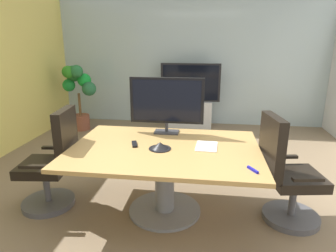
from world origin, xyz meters
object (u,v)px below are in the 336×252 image
object	(u,v)px
conference_table	(165,163)
tv_monitor	(167,102)
wall_display_unit	(190,106)
remote_control	(134,144)
office_chair_right	(286,179)
conference_phone	(160,146)
office_chair_left	(53,167)
potted_plant	(78,89)

from	to	relation	value
conference_table	tv_monitor	distance (m)	0.72
wall_display_unit	remote_control	xyz separation A→B (m)	(-0.37, -3.20, 0.29)
office_chair_right	conference_phone	bearing A→B (deg)	83.29
tv_monitor	remote_control	distance (m)	0.64
conference_table	conference_phone	size ratio (longest dim) A/B	8.57
office_chair_right	remote_control	bearing A→B (deg)	79.79
office_chair_left	conference_phone	distance (m)	1.20
tv_monitor	potted_plant	bearing A→B (deg)	132.71
office_chair_left	wall_display_unit	xyz separation A→B (m)	(1.25, 3.27, -0.01)
conference_table	office_chair_left	distance (m)	1.20
conference_table	potted_plant	size ratio (longest dim) A/B	1.45
office_chair_left	wall_display_unit	bearing A→B (deg)	152.65
potted_plant	conference_phone	bearing A→B (deg)	-53.19
tv_monitor	conference_table	bearing A→B (deg)	-84.42
conference_table	wall_display_unit	distance (m)	3.23
office_chair_left	conference_phone	xyz separation A→B (m)	(1.16, -0.00, 0.30)
conference_phone	potted_plant	bearing A→B (deg)	126.81
conference_phone	remote_control	distance (m)	0.29
office_chair_left	potted_plant	size ratio (longest dim) A/B	0.84
wall_display_unit	office_chair_right	bearing A→B (deg)	-70.36
conference_table	office_chair_left	world-z (taller)	office_chair_left
office_chair_left	potted_plant	world-z (taller)	potted_plant
office_chair_right	potted_plant	distance (m)	4.34
conference_table	office_chair_left	xyz separation A→B (m)	(-1.20, -0.05, -0.10)
office_chair_right	wall_display_unit	bearing A→B (deg)	10.21
tv_monitor	conference_phone	world-z (taller)	tv_monitor
wall_display_unit	remote_control	world-z (taller)	wall_display_unit
tv_monitor	conference_phone	distance (m)	0.63
office_chair_right	remote_control	world-z (taller)	office_chair_right
wall_display_unit	conference_phone	bearing A→B (deg)	-91.54
conference_table	tv_monitor	size ratio (longest dim) A/B	2.24
tv_monitor	wall_display_unit	bearing A→B (deg)	87.96
office_chair_right	tv_monitor	bearing A→B (deg)	59.38
office_chair_left	tv_monitor	bearing A→B (deg)	108.61
wall_display_unit	potted_plant	size ratio (longest dim) A/B	1.01
office_chair_left	remote_control	xyz separation A→B (m)	(0.88, 0.08, 0.28)
office_chair_right	tv_monitor	size ratio (longest dim) A/B	1.30
office_chair_right	potted_plant	size ratio (longest dim) A/B	0.84
remote_control	office_chair_left	bearing A→B (deg)	167.28
remote_control	tv_monitor	bearing A→B (deg)	42.18
office_chair_left	tv_monitor	xyz separation A→B (m)	(1.15, 0.54, 0.63)
tv_monitor	potted_plant	xyz separation A→B (m)	(-2.09, 2.27, -0.27)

